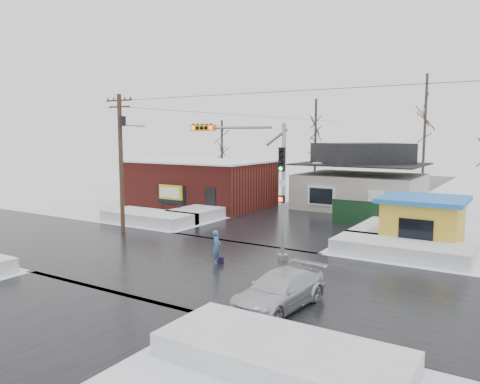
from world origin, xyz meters
The scene contains 21 objects.
ground centered at (0.00, 0.00, 0.00)m, with size 120.00×120.00×0.00m, color white.
road_ns centered at (0.00, 0.00, 0.01)m, with size 10.00×120.00×0.02m, color black.
road_ew centered at (0.00, 0.00, 0.01)m, with size 120.00×10.00×0.02m, color black.
snowbank_nw centered at (-9.00, 7.00, 0.40)m, with size 7.00×3.00×0.80m, color white.
snowbank_ne centered at (9.00, 7.00, 0.40)m, with size 7.00×3.00×0.80m, color white.
snowbank_se centered at (9.00, -7.00, 0.35)m, with size 7.00×3.00×0.70m, color white.
snowbank_nside_w centered at (-7.00, 12.00, 0.40)m, with size 3.00×8.00×0.80m, color white.
snowbank_nside_e centered at (7.00, 12.00, 0.40)m, with size 3.00×8.00×0.80m, color white.
traffic_signal centered at (2.43, 2.97, 4.54)m, with size 6.05×0.68×7.00m.
utility_pole centered at (-7.93, 3.50, 5.11)m, with size 3.15×0.44×9.00m.
brick_building centered at (-11.00, 15.99, 2.08)m, with size 12.20×8.20×4.12m.
marquee_sign centered at (-9.00, 9.49, 1.92)m, with size 2.20×0.21×2.55m.
house centered at (2.00, 22.00, 2.62)m, with size 10.40×8.40×5.76m.
kiosk centered at (9.50, 9.99, 1.46)m, with size 4.60×4.60×2.88m.
fence centered at (6.50, 14.00, 0.90)m, with size 8.00×0.12×1.80m, color black.
tree_far_left centered at (-4.00, 26.00, 7.95)m, with size 3.00×3.00×10.00m.
tree_far_mid centered at (6.00, 28.00, 9.54)m, with size 3.00×3.00×12.00m.
tree_far_west centered at (-14.00, 24.00, 6.36)m, with size 3.00×3.00×8.00m.
pedestrian centered at (1.43, 0.75, 0.83)m, with size 0.60×0.40×1.65m, color #3C68AA.
car centered at (6.94, -3.08, 0.67)m, with size 1.87×4.61×1.34m, color silver.
shopping_bag centered at (1.76, 0.63, 0.17)m, with size 0.28×0.12×0.35m, color black.
Camera 1 is at (14.57, -18.10, 6.42)m, focal length 35.00 mm.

